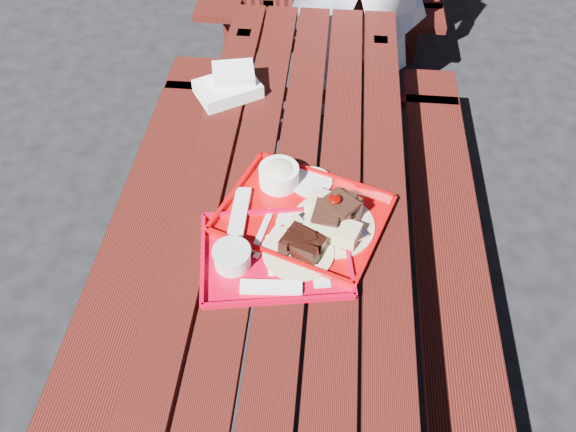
# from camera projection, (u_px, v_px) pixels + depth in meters

# --- Properties ---
(ground) EXTENTS (60.00, 60.00, 0.00)m
(ground) POSITION_uv_depth(u_px,v_px,m) (291.00, 316.00, 2.39)
(ground) COLOR black
(ground) RESTS_ON ground
(picnic_table_near) EXTENTS (1.41, 2.40, 0.75)m
(picnic_table_near) POSITION_uv_depth(u_px,v_px,m) (292.00, 233.00, 1.96)
(picnic_table_near) COLOR #4A130E
(picnic_table_near) RESTS_ON ground
(near_tray) EXTENTS (0.58, 0.52, 0.15)m
(near_tray) POSITION_uv_depth(u_px,v_px,m) (306.00, 205.00, 1.74)
(near_tray) COLOR #BB0306
(near_tray) RESTS_ON picnic_table_near
(far_tray) EXTENTS (0.48, 0.41, 0.07)m
(far_tray) POSITION_uv_depth(u_px,v_px,m) (273.00, 255.00, 1.63)
(far_tray) COLOR red
(far_tray) RESTS_ON picnic_table_near
(white_cloth) EXTENTS (0.28, 0.26, 0.09)m
(white_cloth) POSITION_uv_depth(u_px,v_px,m) (229.00, 85.00, 2.15)
(white_cloth) COLOR white
(white_cloth) RESTS_ON picnic_table_near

